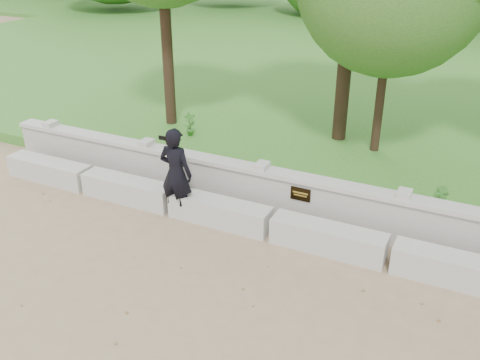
% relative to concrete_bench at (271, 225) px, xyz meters
% --- Properties ---
extents(ground, '(80.00, 80.00, 0.00)m').
position_rel_concrete_bench_xyz_m(ground, '(-0.00, -1.90, -0.22)').
color(ground, '#99855E').
rests_on(ground, ground).
extents(lawn, '(40.00, 22.00, 0.25)m').
position_rel_concrete_bench_xyz_m(lawn, '(-0.00, 12.10, -0.10)').
color(lawn, '#37681D').
rests_on(lawn, ground).
extents(concrete_bench, '(11.90, 0.45, 0.45)m').
position_rel_concrete_bench_xyz_m(concrete_bench, '(0.00, 0.00, 0.00)').
color(concrete_bench, beige).
rests_on(concrete_bench, ground).
extents(parapet_wall, '(12.50, 0.35, 0.90)m').
position_rel_concrete_bench_xyz_m(parapet_wall, '(0.00, 0.70, 0.24)').
color(parapet_wall, '#B2B0A8').
rests_on(parapet_wall, ground).
extents(man_main, '(0.63, 0.56, 1.71)m').
position_rel_concrete_bench_xyz_m(man_main, '(-1.81, -0.10, 0.63)').
color(man_main, black).
rests_on(man_main, ground).
extents(shrub_a, '(0.34, 0.36, 0.57)m').
position_rel_concrete_bench_xyz_m(shrub_a, '(-3.38, 2.97, 0.31)').
color(shrub_a, '#377527').
rests_on(shrub_a, lawn).
extents(shrub_b, '(0.38, 0.41, 0.60)m').
position_rel_concrete_bench_xyz_m(shrub_b, '(2.49, 1.40, 0.32)').
color(shrub_b, '#377527').
rests_on(shrub_b, lawn).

